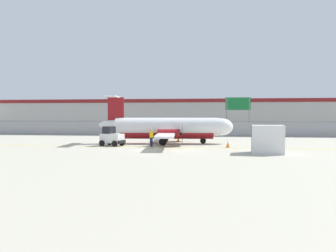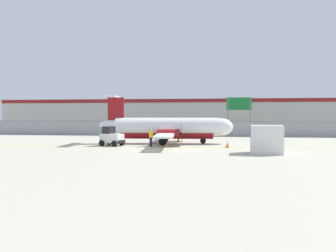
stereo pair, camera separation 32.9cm
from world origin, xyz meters
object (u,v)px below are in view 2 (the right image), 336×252
Objects in this scene: commuter_airplane at (169,128)px; ground_crew_worker at (151,136)px; parked_car_5 at (262,126)px; highway_sign at (239,107)px; parked_car_2 at (172,127)px; traffic_cone_near_right at (227,144)px; parked_car_0 at (118,126)px; parked_car_3 at (211,126)px; parked_car_4 at (238,127)px; parked_car_1 at (146,126)px; baggage_tug at (111,137)px; traffic_cone_near_left at (178,139)px; cargo_container at (267,139)px.

ground_crew_worker is (-1.30, -3.41, -0.65)m from commuter_airplane.
highway_sign reaches higher than parked_car_5.
commuter_airplane reaches higher than parked_car_2.
ground_crew_worker is 7.19m from traffic_cone_near_right.
parked_car_2 is at bearing 91.34° from commuter_airplane.
parked_car_3 is at bearing -0.34° from parked_car_0.
parked_car_4 is (11.09, 1.20, 0.00)m from parked_car_2.
commuter_airplane is 25.12× the size of traffic_cone_near_right.
ground_crew_worker is 0.39× the size of parked_car_1.
parked_car_3 is 5.20m from parked_car_4.
baggage_tug is 36.93m from parked_car_5.
parked_car_4 is (14.02, 25.81, 0.04)m from baggage_tug.
traffic_cone_near_right is 0.15× the size of parked_car_5.
ground_crew_worker is 0.39× the size of parked_car_5.
traffic_cone_near_left is at bearing -121.72° from highway_sign.
traffic_cone_near_left is 1.00× the size of traffic_cone_near_right.
parked_car_2 is at bearing 103.56° from baggage_tug.
cargo_container is 38.89m from parked_car_1.
parked_car_4 is 0.98× the size of parked_car_5.
traffic_cone_near_right is at bearing 139.54° from ground_crew_worker.
baggage_tug is 0.99× the size of cargo_container.
parked_car_2 reaches higher than traffic_cone_near_left.
baggage_tug is 4.01× the size of traffic_cone_near_left.
parked_car_1 is (5.12, 1.47, 0.00)m from parked_car_0.
commuter_airplane is 6.26× the size of baggage_tug.
parked_car_0 is at bearing 179.90° from parked_car_3.
parked_car_5 is at bearing 59.62° from commuter_airplane.
traffic_cone_near_right is 26.20m from parked_car_4.
highway_sign reaches higher than cargo_container.
parked_car_0 is at bearing 151.22° from highway_sign.
ground_crew_worker is at bearing -65.38° from parked_car_0.
ground_crew_worker is 0.40× the size of parked_car_4.
highway_sign reaches higher than parked_car_4.
parked_car_0 is at bearing 128.85° from cargo_container.
baggage_tug is (-5.26, -3.15, -0.75)m from commuter_airplane.
commuter_airplane reaches higher than parked_car_0.
parked_car_5 is at bearing 79.57° from baggage_tug.
parked_car_5 is at bearing 7.45° from parked_car_1.
parked_car_2 is 17.49m from parked_car_5.
commuter_airplane is at bearing -121.68° from parked_car_5.
parked_car_0 is (-11.86, 29.42, -0.06)m from ground_crew_worker.
parked_car_4 is at bearing -135.65° from parked_car_5.
parked_car_0 is 0.99× the size of parked_car_1.
commuter_airplane is 3.76× the size of parked_car_0.
parked_car_1 is at bearing -44.01° from parked_car_2.
parked_car_0 is 26.93m from parked_car_5.
parked_car_4 is (10.06, 26.06, -0.06)m from ground_crew_worker.
traffic_cone_near_right is at bearing -34.80° from commuter_airplane.
parked_car_4 is (4.58, -2.45, 0.00)m from parked_car_3.
parked_car_0 is (-7.91, 29.17, 0.04)m from baggage_tug.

